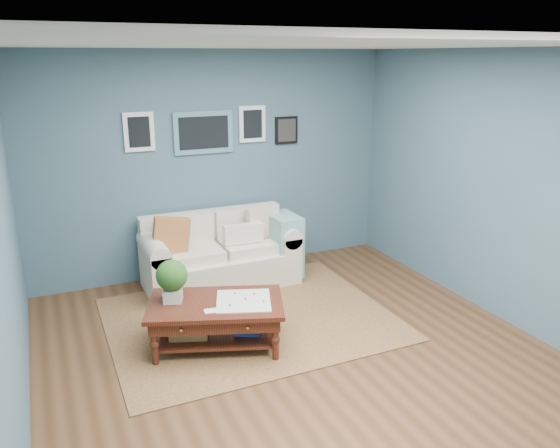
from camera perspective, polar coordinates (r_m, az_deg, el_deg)
room_shell at (r=4.51m, az=2.61°, el=0.88°), size 5.00×5.02×2.70m
area_rug at (r=5.76m, az=-3.14°, el=-9.84°), size 2.83×2.27×0.01m
loveseat at (r=6.53m, az=-5.70°, el=-2.97°), size 1.82×0.83×0.94m
coffee_table at (r=5.13m, az=-7.45°, el=-8.87°), size 1.40×1.09×0.86m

